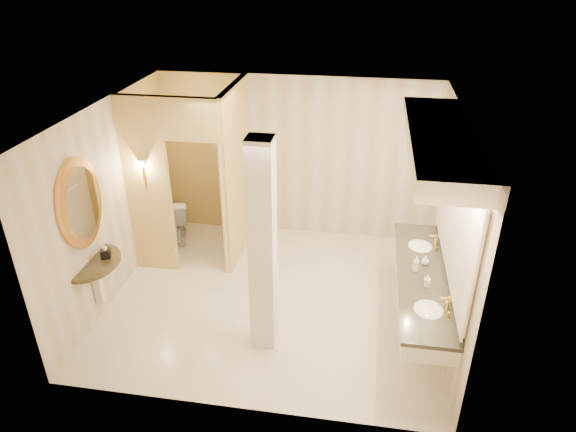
{
  "coord_description": "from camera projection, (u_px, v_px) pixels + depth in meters",
  "views": [
    {
      "loc": [
        1.14,
        -5.81,
        4.43
      ],
      "look_at": [
        0.17,
        0.2,
        1.23
      ],
      "focal_mm": 32.0,
      "sensor_mm": 36.0,
      "label": 1
    }
  ],
  "objects": [
    {
      "name": "wall_right",
      "position": [
        451.0,
        227.0,
        6.35
      ],
      "size": [
        0.02,
        4.0,
        2.7
      ],
      "primitive_type": "cube",
      "color": "beige",
      "rests_on": "floor"
    },
    {
      "name": "soap_bottle_b",
      "position": [
        426.0,
        260.0,
        6.44
      ],
      "size": [
        0.12,
        0.12,
        0.13
      ],
      "primitive_type": "imported",
      "rotation": [
        0.0,
        0.0,
        0.19
      ],
      "color": "silver",
      "rests_on": "vanity"
    },
    {
      "name": "soap_bottle_c",
      "position": [
        416.0,
        264.0,
        6.29
      ],
      "size": [
        0.09,
        0.09,
        0.21
      ],
      "primitive_type": "imported",
      "rotation": [
        0.0,
        0.0,
        -0.13
      ],
      "color": "#C6B28C",
      "rests_on": "vanity"
    },
    {
      "name": "wall_back",
      "position": [
        295.0,
        158.0,
        8.42
      ],
      "size": [
        4.5,
        0.02,
        2.7
      ],
      "primitive_type": "cube",
      "color": "beige",
      "rests_on": "floor"
    },
    {
      "name": "wall_front",
      "position": [
        234.0,
        308.0,
        4.92
      ],
      "size": [
        4.5,
        0.02,
        2.7
      ],
      "primitive_type": "cube",
      "color": "beige",
      "rests_on": "floor"
    },
    {
      "name": "soap_bottle_a",
      "position": [
        427.0,
        281.0,
        6.02
      ],
      "size": [
        0.08,
        0.08,
        0.15
      ],
      "primitive_type": "imported",
      "rotation": [
        0.0,
        0.0,
        -0.14
      ],
      "color": "beige",
      "rests_on": "vanity"
    },
    {
      "name": "toilet_closet",
      "position": [
        212.0,
        176.0,
        7.66
      ],
      "size": [
        1.5,
        1.55,
        2.7
      ],
      "color": "#E4BD77",
      "rests_on": "floor"
    },
    {
      "name": "vanity",
      "position": [
        435.0,
        220.0,
        5.92
      ],
      "size": [
        0.75,
        2.74,
        2.09
      ],
      "color": "silver",
      "rests_on": "floor"
    },
    {
      "name": "pillar",
      "position": [
        262.0,
        250.0,
        5.88
      ],
      "size": [
        0.29,
        0.29,
        2.7
      ],
      "primitive_type": "cube",
      "color": "silver",
      "rests_on": "floor"
    },
    {
      "name": "tissue_box",
      "position": [
        106.0,
        254.0,
        6.59
      ],
      "size": [
        0.15,
        0.15,
        0.12
      ],
      "primitive_type": "cube",
      "rotation": [
        0.0,
        0.0,
        0.35
      ],
      "color": "black",
      "rests_on": "console_shelf"
    },
    {
      "name": "toilet",
      "position": [
        176.0,
        218.0,
        8.61
      ],
      "size": [
        0.64,
        0.86,
        0.78
      ],
      "primitive_type": "imported",
      "rotation": [
        0.0,
        0.0,
        3.45
      ],
      "color": "white",
      "rests_on": "floor"
    },
    {
      "name": "wall_sconce",
      "position": [
        143.0,
        165.0,
        7.14
      ],
      "size": [
        0.14,
        0.14,
        0.42
      ],
      "color": "gold",
      "rests_on": "toilet_closet"
    },
    {
      "name": "console_shelf",
      "position": [
        85.0,
        230.0,
        6.32
      ],
      "size": [
        0.89,
        0.89,
        1.89
      ],
      "color": "black",
      "rests_on": "floor"
    },
    {
      "name": "floor",
      "position": [
        274.0,
        298.0,
        7.3
      ],
      "size": [
        4.5,
        4.5,
        0.0
      ],
      "primitive_type": "plane",
      "color": "#EFE6CE",
      "rests_on": "ground"
    },
    {
      "name": "wall_left",
      "position": [
        111.0,
        201.0,
        6.99
      ],
      "size": [
        0.02,
        4.0,
        2.7
      ],
      "primitive_type": "cube",
      "color": "beige",
      "rests_on": "floor"
    },
    {
      "name": "ceiling",
      "position": [
        271.0,
        112.0,
        6.04
      ],
      "size": [
        4.5,
        4.5,
        0.0
      ],
      "primitive_type": "plane",
      "rotation": [
        3.14,
        0.0,
        0.0
      ],
      "color": "silver",
      "rests_on": "wall_back"
    }
  ]
}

